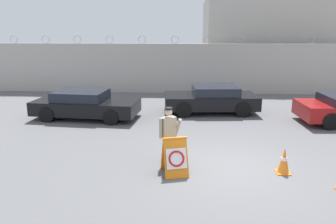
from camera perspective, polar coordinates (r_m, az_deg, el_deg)
name	(u,v)px	position (r m, az deg, el deg)	size (l,w,h in m)	color
ground_plane	(230,168)	(9.48, 10.73, -9.62)	(90.00, 90.00, 0.00)	#5B5B5E
perimeter_wall	(207,69)	(19.92, 6.88, 7.52)	(36.00, 0.30, 3.40)	#ADA8A0
building_block	(270,41)	(25.79, 17.37, 11.71)	(9.59, 7.54, 5.83)	#B2ADA3
barricade_sign	(175,156)	(8.80, 1.23, -7.70)	(0.80, 0.89, 1.03)	orange
security_guard	(169,133)	(9.36, 0.10, -3.68)	(0.65, 0.43, 1.66)	black
traffic_cone_near	(284,161)	(9.44, 19.54, -8.01)	(0.37, 0.37, 0.72)	orange
parked_car_front_coupe	(85,104)	(14.67, -14.22, 1.31)	(4.62, 2.25, 1.21)	black
parked_car_rear_sedan	(211,99)	(15.33, 7.58, 2.28)	(4.37, 2.28, 1.25)	black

